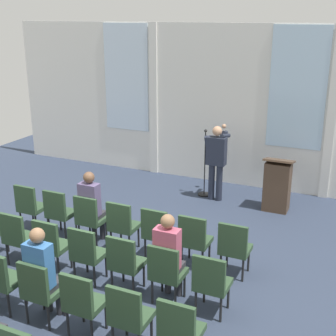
# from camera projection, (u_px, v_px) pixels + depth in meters

# --- Properties ---
(ground_plane) EXTENTS (13.84, 13.84, 0.00)m
(ground_plane) POSITION_uv_depth(u_px,v_px,m) (91.00, 280.00, 7.28)
(ground_plane) COLOR #2D384C
(rear_partition) EXTENTS (10.64, 0.14, 3.78)m
(rear_partition) POSITION_uv_depth(u_px,v_px,m) (207.00, 103.00, 11.13)
(rear_partition) COLOR silver
(rear_partition) RESTS_ON ground
(speaker) EXTENTS (0.51, 0.69, 1.68)m
(speaker) POSITION_uv_depth(u_px,v_px,m) (216.00, 158.00, 10.14)
(speaker) COLOR #232838
(speaker) RESTS_ON ground
(mic_stand) EXTENTS (0.28, 0.28, 1.55)m
(mic_stand) POSITION_uv_depth(u_px,v_px,m) (204.00, 181.00, 10.58)
(mic_stand) COLOR black
(mic_stand) RESTS_ON ground
(lectern) EXTENTS (0.60, 0.48, 1.16)m
(lectern) POSITION_uv_depth(u_px,v_px,m) (277.00, 185.00, 9.72)
(lectern) COLOR #4C3828
(lectern) RESTS_ON ground
(chair_r0_c0) EXTENTS (0.46, 0.44, 0.94)m
(chair_r0_c0) POSITION_uv_depth(u_px,v_px,m) (30.00, 205.00, 8.78)
(chair_r0_c0) COLOR black
(chair_r0_c0) RESTS_ON ground
(chair_r0_c1) EXTENTS (0.46, 0.44, 0.94)m
(chair_r0_c1) POSITION_uv_depth(u_px,v_px,m) (59.00, 210.00, 8.52)
(chair_r0_c1) COLOR black
(chair_r0_c1) RESTS_ON ground
(chair_r0_c2) EXTENTS (0.46, 0.44, 0.94)m
(chair_r0_c2) POSITION_uv_depth(u_px,v_px,m) (90.00, 217.00, 8.26)
(chair_r0_c2) COLOR black
(chair_r0_c2) RESTS_ON ground
(audience_r0_c2) EXTENTS (0.36, 0.39, 1.36)m
(audience_r0_c2) POSITION_uv_depth(u_px,v_px,m) (91.00, 204.00, 8.26)
(audience_r0_c2) COLOR #2D2D33
(audience_r0_c2) RESTS_ON ground
(chair_r0_c3) EXTENTS (0.46, 0.44, 0.94)m
(chair_r0_c3) POSITION_uv_depth(u_px,v_px,m) (122.00, 223.00, 8.00)
(chair_r0_c3) COLOR black
(chair_r0_c3) RESTS_ON ground
(chair_r0_c4) EXTENTS (0.46, 0.44, 0.94)m
(chair_r0_c4) POSITION_uv_depth(u_px,v_px,m) (157.00, 230.00, 7.74)
(chair_r0_c4) COLOR black
(chair_r0_c4) RESTS_ON ground
(chair_r0_c5) EXTENTS (0.46, 0.44, 0.94)m
(chair_r0_c5) POSITION_uv_depth(u_px,v_px,m) (194.00, 238.00, 7.48)
(chair_r0_c5) COLOR black
(chair_r0_c5) RESTS_ON ground
(chair_r0_c6) EXTENTS (0.46, 0.44, 0.94)m
(chair_r0_c6) POSITION_uv_depth(u_px,v_px,m) (234.00, 246.00, 7.22)
(chair_r0_c6) COLOR black
(chair_r0_c6) RESTS_ON ground
(chair_r1_c1) EXTENTS (0.46, 0.44, 0.94)m
(chair_r1_c1) POSITION_uv_depth(u_px,v_px,m) (18.00, 235.00, 7.58)
(chair_r1_c1) COLOR black
(chair_r1_c1) RESTS_ON ground
(chair_r1_c2) EXTENTS (0.46, 0.44, 0.94)m
(chair_r1_c2) POSITION_uv_depth(u_px,v_px,m) (51.00, 243.00, 7.32)
(chair_r1_c2) COLOR black
(chair_r1_c2) RESTS_ON ground
(chair_r1_c3) EXTENTS (0.46, 0.44, 0.94)m
(chair_r1_c3) POSITION_uv_depth(u_px,v_px,m) (87.00, 251.00, 7.06)
(chair_r1_c3) COLOR black
(chair_r1_c3) RESTS_ON ground
(chair_r1_c4) EXTENTS (0.46, 0.44, 0.94)m
(chair_r1_c4) POSITION_uv_depth(u_px,v_px,m) (125.00, 261.00, 6.80)
(chair_r1_c4) COLOR black
(chair_r1_c4) RESTS_ON ground
(chair_r1_c5) EXTENTS (0.46, 0.44, 0.94)m
(chair_r1_c5) POSITION_uv_depth(u_px,v_px,m) (166.00, 270.00, 6.54)
(chair_r1_c5) COLOR black
(chair_r1_c5) RESTS_ON ground
(audience_r1_c5) EXTENTS (0.36, 0.39, 1.37)m
(audience_r1_c5) POSITION_uv_depth(u_px,v_px,m) (169.00, 254.00, 6.53)
(audience_r1_c5) COLOR #2D2D33
(audience_r1_c5) RESTS_ON ground
(chair_r1_c6) EXTENTS (0.46, 0.44, 0.94)m
(chair_r1_c6) POSITION_uv_depth(u_px,v_px,m) (211.00, 281.00, 6.28)
(chair_r1_c6) COLOR black
(chair_r1_c6) RESTS_ON ground
(chair_r2_c2) EXTENTS (0.46, 0.44, 0.94)m
(chair_r2_c2) POSITION_uv_depth(u_px,v_px,m) (1.00, 277.00, 6.37)
(chair_r2_c2) COLOR black
(chair_r2_c2) RESTS_ON ground
(chair_r2_c3) EXTENTS (0.46, 0.44, 0.94)m
(chair_r2_c3) POSITION_uv_depth(u_px,v_px,m) (40.00, 288.00, 6.11)
(chair_r2_c3) COLOR black
(chair_r2_c3) RESTS_ON ground
(audience_r2_c3) EXTENTS (0.36, 0.39, 1.39)m
(audience_r2_c3) POSITION_uv_depth(u_px,v_px,m) (42.00, 270.00, 6.10)
(audience_r2_c3) COLOR #2D2D33
(audience_r2_c3) RESTS_ON ground
(chair_r2_c4) EXTENTS (0.46, 0.44, 0.94)m
(chair_r2_c4) POSITION_uv_depth(u_px,v_px,m) (82.00, 301.00, 5.85)
(chair_r2_c4) COLOR black
(chair_r2_c4) RESTS_ON ground
(chair_r2_c5) EXTENTS (0.46, 0.44, 0.94)m
(chair_r2_c5) POSITION_uv_depth(u_px,v_px,m) (129.00, 314.00, 5.59)
(chair_r2_c5) COLOR black
(chair_r2_c5) RESTS_ON ground
(chair_r2_c6) EXTENTS (0.46, 0.44, 0.94)m
(chair_r2_c6) POSITION_uv_depth(u_px,v_px,m) (180.00, 329.00, 5.33)
(chair_r2_c6) COLOR black
(chair_r2_c6) RESTS_ON ground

